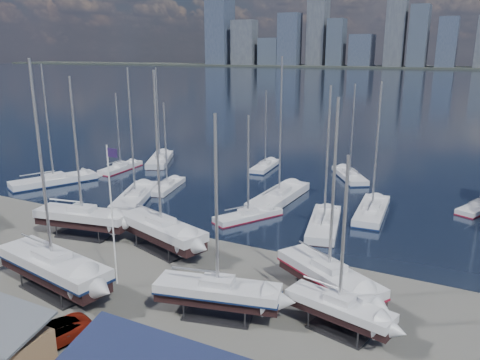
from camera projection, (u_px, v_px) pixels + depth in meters
The scene contains 24 objects.
ground at pixel (119, 271), 40.53m from camera, with size 1400.00×1400.00×0.00m, color #605E59.
water at pixel (439, 81), 306.77m from camera, with size 1400.00×600.00×0.40m, color #172135.
far_shore at pixel (459, 68), 529.71m from camera, with size 1400.00×80.00×2.20m, color #2D332D.
skyline at pixel (456, 33), 517.77m from camera, with size 639.14×43.80×107.69m.
sailboat_cradle_2 at pixel (83, 217), 47.66m from camera, with size 10.24×4.47×16.16m.
sailboat_cradle_3 at pixel (53, 266), 36.49m from camera, with size 11.56×4.94×17.94m.
sailboat_cradle_4 at pixel (161, 230), 44.20m from camera, with size 10.77×5.86×16.86m.
sailboat_cradle_5 at pixel (218, 292), 32.96m from camera, with size 9.29×4.48×14.59m.
sailboat_cradle_6 at pixel (329, 276), 35.15m from camera, with size 9.50×7.20×15.40m.
sailboat_cradle_7 at pixel (339, 308), 31.11m from camera, with size 7.63×3.67×12.30m.
sailboat_moored_0 at pixel (54, 182), 67.02m from camera, with size 7.95×12.09×17.63m.
sailboat_moored_1 at pixel (121, 168), 75.06m from camera, with size 2.87×8.72×12.86m.
sailboat_moored_2 at pixel (160, 161), 80.14m from camera, with size 7.80×11.24×16.68m.
sailboat_moored_3 at pixel (135, 198), 59.63m from camera, with size 7.57×11.98×17.39m.
sailboat_moored_4 at pixel (167, 187), 64.63m from camera, with size 4.15×8.57×12.47m.
sailboat_moored_5 at pixel (265, 167), 75.93m from camera, with size 3.25×8.99×13.16m.
sailboat_moored_6 at pixel (248, 217), 52.99m from camera, with size 6.07×8.34×12.36m.
sailboat_moored_7 at pixel (279, 198), 59.61m from camera, with size 3.89×12.51×18.73m.
sailboat_moored_8 at pixel (349, 177), 69.99m from camera, with size 7.52×9.78×14.67m.
sailboat_moored_9 at pixel (324, 226), 50.25m from camera, with size 5.07×10.90×15.88m.
sailboat_moored_10 at pixel (372, 213), 54.37m from camera, with size 3.79×10.91×16.03m.
sailboat_moored_11 at pixel (479, 208), 55.94m from camera, with size 5.19×8.09×11.77m.
car_c at pixel (50, 335), 30.09m from camera, with size 2.40×5.21×1.45m, color gray.
flagpole at pixel (112, 207), 36.54m from camera, with size 1.03×0.12×11.58m.
Camera 1 is at (26.21, -38.16, 18.31)m, focal length 35.00 mm.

